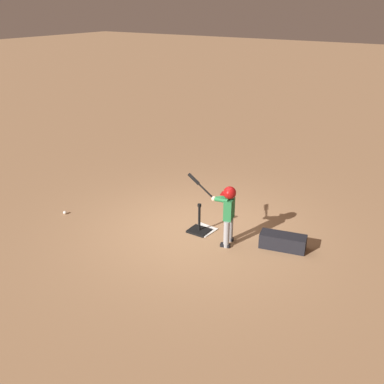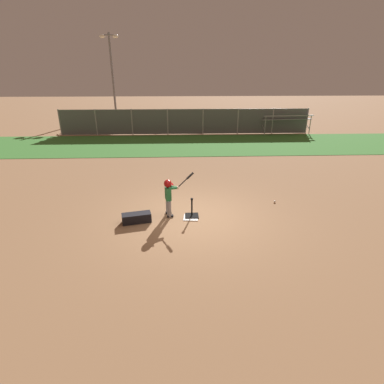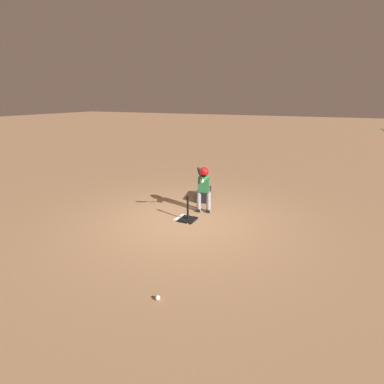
{
  "view_description": "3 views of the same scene",
  "coord_description": "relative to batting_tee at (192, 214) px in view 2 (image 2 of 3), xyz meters",
  "views": [
    {
      "loc": [
        -4.28,
        6.74,
        4.25
      ],
      "look_at": [
        -0.07,
        0.31,
        0.95
      ],
      "focal_mm": 42.0,
      "sensor_mm": 36.0,
      "label": 1
    },
    {
      "loc": [
        -0.41,
        -8.15,
        4.17
      ],
      "look_at": [
        -0.08,
        -0.17,
        0.9
      ],
      "focal_mm": 28.0,
      "sensor_mm": 36.0,
      "label": 2
    },
    {
      "loc": [
        5.87,
        3.0,
        2.8
      ],
      "look_at": [
        -0.03,
        0.19,
        0.74
      ],
      "focal_mm": 28.0,
      "sensor_mm": 36.0,
      "label": 3
    }
  ],
  "objects": [
    {
      "name": "ground_plane",
      "position": [
        0.07,
        -0.06,
        -0.09
      ],
      "size": [
        90.0,
        90.0,
        0.0
      ],
      "primitive_type": "plane",
      "color": "#99704C"
    },
    {
      "name": "batting_tee",
      "position": [
        0.0,
        0.0,
        0.0
      ],
      "size": [
        0.4,
        0.36,
        0.6
      ],
      "color": "black",
      "rests_on": "ground_plane"
    },
    {
      "name": "bleachers_center",
      "position": [
        -6.61,
        13.95,
        0.56
      ],
      "size": [
        3.74,
        2.7,
        1.31
      ],
      "color": "#93969E",
      "rests_on": "ground_plane"
    },
    {
      "name": "home_plate",
      "position": [
        -0.03,
        -0.09,
        -0.08
      ],
      "size": [
        0.48,
        0.48,
        0.02
      ],
      "primitive_type": "cube",
      "rotation": [
        0.0,
        0.0,
        -0.09
      ],
      "color": "white",
      "rests_on": "ground_plane"
    },
    {
      "name": "grass_outfield_strip",
      "position": [
        0.07,
        9.49,
        -0.08
      ],
      "size": [
        56.0,
        5.5,
        0.02
      ],
      "primitive_type": "cube",
      "color": "#3D7F33",
      "rests_on": "ground_plane"
    },
    {
      "name": "baseball",
      "position": [
        2.85,
        0.91,
        -0.05
      ],
      "size": [
        0.07,
        0.07,
        0.07
      ],
      "primitive_type": "sphere",
      "color": "white",
      "rests_on": "ground_plane"
    },
    {
      "name": "bleachers_right_center",
      "position": [
        7.0,
        13.23,
        0.56
      ],
      "size": [
        3.71,
        2.66,
        1.33
      ],
      "color": "#93969E",
      "rests_on": "ground_plane"
    },
    {
      "name": "equipment_bag",
      "position": [
        -1.64,
        -0.3,
        0.05
      ],
      "size": [
        0.89,
        0.5,
        0.28
      ],
      "primitive_type": "cube",
      "rotation": [
        0.0,
        0.0,
        0.23
      ],
      "color": "black",
      "rests_on": "ground_plane"
    },
    {
      "name": "batter_child",
      "position": [
        -0.68,
        0.11,
        0.66
      ],
      "size": [
        0.91,
        0.41,
        1.34
      ],
      "color": "gray",
      "rests_on": "ground_plane"
    },
    {
      "name": "field_light_pole",
      "position": [
        -6.81,
        23.54,
        4.86
      ],
      "size": [
        1.76,
        0.44,
        7.43
      ],
      "color": "slate",
      "rests_on": "ground_plane"
    },
    {
      "name": "bleachers_far_left",
      "position": [
        -0.09,
        14.32,
        0.57
      ],
      "size": [
        3.71,
        2.81,
        1.35
      ],
      "color": "#93969E",
      "rests_on": "ground_plane"
    },
    {
      "name": "backstop_fence",
      "position": [
        0.07,
        12.6,
        0.83
      ],
      "size": [
        17.04,
        0.08,
        1.73
      ],
      "color": "#9E9EA3",
      "rests_on": "ground_plane"
    }
  ]
}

